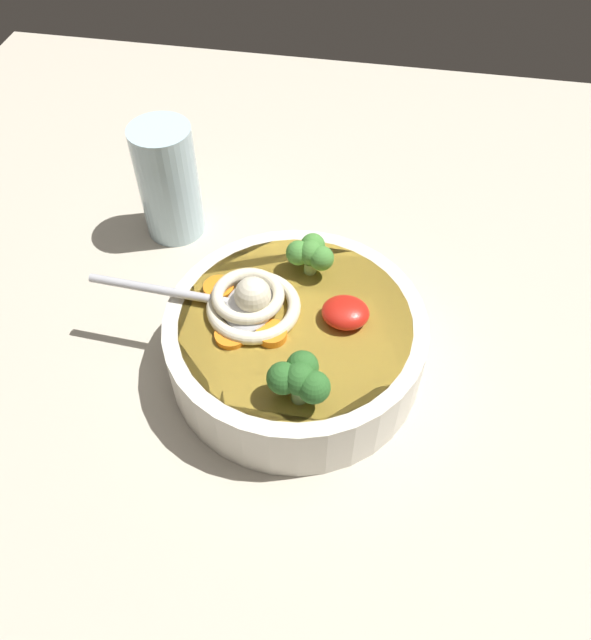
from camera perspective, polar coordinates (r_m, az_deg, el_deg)
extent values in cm
cube|color=#BCB29E|center=(63.34, -2.14, -2.01)|extent=(107.96, 107.96, 3.46)
cylinder|color=silver|center=(57.01, 0.00, -2.06)|extent=(23.30, 23.30, 6.41)
cylinder|color=gold|center=(56.81, 0.00, -1.90)|extent=(20.50, 20.50, 5.90)
torus|color=beige|center=(54.90, -3.84, 1.24)|extent=(8.28, 8.28, 1.14)
torus|color=beige|center=(54.54, -4.35, 2.23)|extent=(8.87, 8.87, 1.03)
sphere|color=beige|center=(53.79, -3.92, 2.28)|extent=(3.21, 3.21, 3.21)
ellipsoid|color=#B7B7BC|center=(54.65, -4.17, 1.28)|extent=(4.70, 6.21, 1.60)
cylinder|color=#B7B7BC|center=(56.76, -11.47, 2.56)|extent=(15.02, 1.56, 0.80)
ellipsoid|color=red|center=(54.02, 4.57, 0.70)|extent=(4.15, 3.74, 1.87)
cylinder|color=#7A9E60|center=(58.03, 1.36, 4.88)|extent=(1.16, 1.16, 1.25)
sphere|color=#478938|center=(56.79, 1.40, 6.14)|extent=(2.28, 2.28, 2.28)
sphere|color=#478938|center=(57.07, 0.26, 6.13)|extent=(2.28, 2.28, 2.28)
sphere|color=#478938|center=(56.47, 2.37, 5.64)|extent=(2.28, 2.28, 2.28)
sphere|color=#478938|center=(57.72, 1.58, 6.79)|extent=(2.28, 2.28, 2.28)
cylinder|color=#7A9E60|center=(49.17, 0.36, -6.70)|extent=(1.31, 1.31, 1.40)
sphere|color=#2D6628|center=(47.51, 0.37, -5.39)|extent=(2.58, 2.58, 2.58)
sphere|color=#2D6628|center=(47.84, -1.15, -5.32)|extent=(2.58, 2.58, 2.58)
sphere|color=#2D6628|center=(47.25, 1.68, -6.14)|extent=(2.58, 2.58, 2.58)
sphere|color=#2D6628|center=(48.39, 0.64, -4.27)|extent=(2.58, 2.58, 2.58)
cylinder|color=orange|center=(56.85, -7.00, 2.85)|extent=(2.77, 2.77, 0.77)
cylinder|color=orange|center=(53.08, -2.17, -1.26)|extent=(2.63, 2.63, 0.80)
cylinder|color=orange|center=(53.37, -5.89, -1.40)|extent=(2.81, 2.81, 0.55)
cylinder|color=silver|center=(69.60, -11.50, 12.21)|extent=(6.47, 6.47, 12.97)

